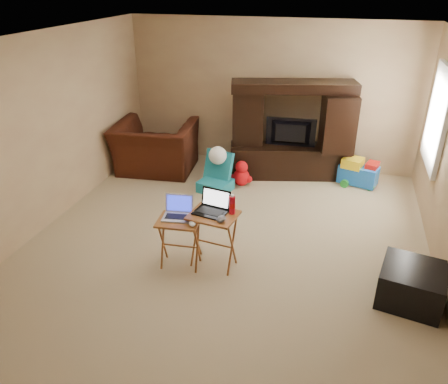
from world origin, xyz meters
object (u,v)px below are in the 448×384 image
(television, at_px, (290,133))
(mouse_left, at_px, (192,223))
(entertainment_center, at_px, (291,131))
(mouse_right, at_px, (221,219))
(tray_table_right, at_px, (214,240))
(child_rocker, at_px, (215,173))
(plush_toy, at_px, (241,173))
(water_bottle, at_px, (232,205))
(recliner, at_px, (155,148))
(ottoman, at_px, (411,285))
(laptop_right, at_px, (210,204))
(laptop_left, at_px, (177,209))
(push_toy, at_px, (359,172))
(tray_table_left, at_px, (180,243))

(television, xyz_separation_m, mouse_left, (-0.66, -2.95, -0.13))
(entertainment_center, relative_size, television, 2.41)
(mouse_right, bearing_deg, tray_table_right, 137.29)
(television, relative_size, tray_table_right, 1.19)
(child_rocker, xyz_separation_m, mouse_right, (0.69, -2.03, 0.41))
(plush_toy, bearing_deg, water_bottle, -79.20)
(entertainment_center, bearing_deg, recliner, 176.30)
(ottoman, distance_m, laptop_right, 2.30)
(television, height_order, laptop_left, television)
(mouse_left, xyz_separation_m, water_bottle, (0.38, 0.26, 0.15))
(laptop_right, distance_m, water_bottle, 0.25)
(plush_toy, relative_size, push_toy, 0.69)
(child_rocker, relative_size, tray_table_left, 1.00)
(plush_toy, xyz_separation_m, push_toy, (1.83, 0.55, 0.02))
(entertainment_center, xyz_separation_m, tray_table_right, (-0.47, -2.82, -0.46))
(plush_toy, bearing_deg, tray_table_right, -84.63)
(laptop_left, bearing_deg, entertainment_center, 64.93)
(television, bearing_deg, ottoman, 117.69)
(television, height_order, child_rocker, television)
(tray_table_left, distance_m, laptop_right, 0.61)
(push_toy, xyz_separation_m, laptop_right, (-1.66, -2.75, 0.58))
(recliner, xyz_separation_m, mouse_right, (1.92, -2.52, 0.29))
(tray_table_left, distance_m, tray_table_right, 0.39)
(tray_table_left, distance_m, laptop_left, 0.43)
(recliner, xyz_separation_m, laptop_left, (1.38, -2.49, 0.31))
(television, xyz_separation_m, child_rocker, (-1.03, -0.86, -0.46))
(television, height_order, recliner, television)
(mouse_right, bearing_deg, mouse_left, -168.85)
(television, bearing_deg, entertainment_center, -93.53)
(tray_table_left, relative_size, mouse_right, 4.44)
(ottoman, bearing_deg, plush_toy, 136.48)
(ottoman, relative_size, mouse_right, 4.50)
(entertainment_center, bearing_deg, laptop_right, -114.49)
(television, xyz_separation_m, tray_table_left, (-0.85, -2.88, -0.46))
(tray_table_right, bearing_deg, entertainment_center, 87.94)
(ottoman, xyz_separation_m, tray_table_left, (-2.56, -0.07, 0.11))
(tray_table_right, bearing_deg, mouse_right, -35.22)
(push_toy, bearing_deg, mouse_left, -104.94)
(recliner, relative_size, tray_table_right, 1.92)
(laptop_left, bearing_deg, television, 64.68)
(laptop_left, height_order, mouse_left, laptop_left)
(entertainment_center, bearing_deg, ottoman, -73.26)
(push_toy, relative_size, mouse_left, 4.88)
(mouse_left, bearing_deg, mouse_right, 11.15)
(recliner, height_order, mouse_left, recliner)
(tray_table_left, relative_size, laptop_right, 1.73)
(laptop_right, xyz_separation_m, mouse_right, (0.17, -0.14, -0.09))
(child_rocker, distance_m, ottoman, 3.37)
(water_bottle, bearing_deg, mouse_right, -109.29)
(recliner, xyz_separation_m, tray_table_right, (1.79, -2.40, -0.08))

